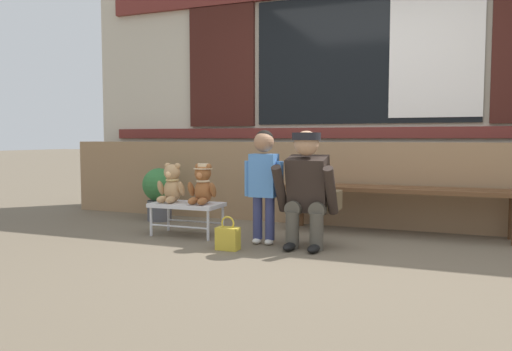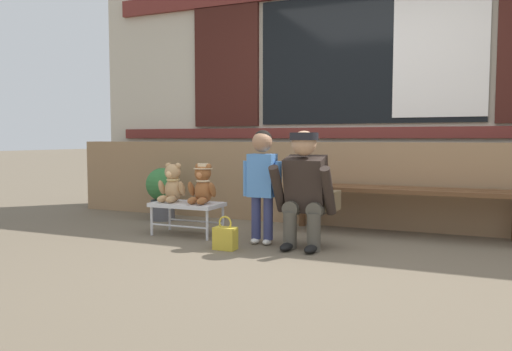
% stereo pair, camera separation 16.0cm
% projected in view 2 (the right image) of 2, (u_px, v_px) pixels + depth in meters
% --- Properties ---
extents(ground_plane, '(60.00, 60.00, 0.00)m').
position_uv_depth(ground_plane, '(316.00, 255.00, 3.81)').
color(ground_plane, brown).
extents(brick_low_wall, '(6.76, 0.25, 0.85)m').
position_uv_depth(brick_low_wall, '(357.00, 184.00, 5.08)').
color(brick_low_wall, '#997551').
rests_on(brick_low_wall, ground).
extents(shop_facade, '(6.90, 0.26, 3.57)m').
position_uv_depth(shop_facade, '(369.00, 56.00, 5.45)').
color(shop_facade, beige).
rests_on(shop_facade, ground).
extents(wooden_bench_long, '(2.10, 0.40, 0.44)m').
position_uv_depth(wooden_bench_long, '(399.00, 195.00, 4.57)').
color(wooden_bench_long, brown).
rests_on(wooden_bench_long, ground).
extents(small_display_bench, '(0.64, 0.36, 0.30)m').
position_uv_depth(small_display_bench, '(187.00, 206.00, 4.60)').
color(small_display_bench, silver).
rests_on(small_display_bench, ground).
extents(teddy_bear_plain, '(0.28, 0.26, 0.36)m').
position_uv_depth(teddy_bear_plain, '(172.00, 184.00, 4.65)').
color(teddy_bear_plain, tan).
rests_on(teddy_bear_plain, small_display_bench).
extents(teddy_bear_with_hat, '(0.28, 0.27, 0.36)m').
position_uv_depth(teddy_bear_with_hat, '(202.00, 184.00, 4.53)').
color(teddy_bear_with_hat, '#93562D').
rests_on(teddy_bear_with_hat, small_display_bench).
extents(child_standing, '(0.35, 0.18, 0.96)m').
position_uv_depth(child_standing, '(262.00, 174.00, 4.19)').
color(child_standing, navy).
rests_on(child_standing, ground).
extents(adult_crouching, '(0.50, 0.49, 0.95)m').
position_uv_depth(adult_crouching, '(306.00, 189.00, 4.04)').
color(adult_crouching, '#4C473D').
rests_on(adult_crouching, ground).
extents(handbag_on_ground, '(0.18, 0.11, 0.27)m').
position_uv_depth(handbag_on_ground, '(225.00, 238.00, 4.00)').
color(handbag_on_ground, gold).
rests_on(handbag_on_ground, ground).
extents(potted_plant, '(0.36, 0.36, 0.57)m').
position_uv_depth(potted_plant, '(163.00, 191.00, 5.45)').
color(potted_plant, '#4C4C51').
rests_on(potted_plant, ground).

